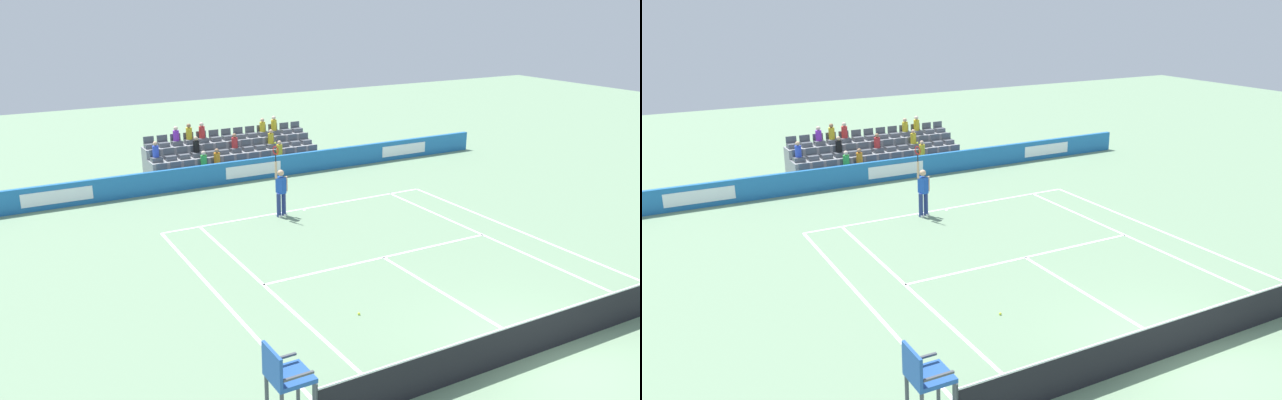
% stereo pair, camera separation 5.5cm
% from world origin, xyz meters
% --- Properties ---
extents(ground_plane, '(80.00, 80.00, 0.00)m').
position_xyz_m(ground_plane, '(0.00, 0.00, 0.00)').
color(ground_plane, gray).
extents(line_baseline, '(10.97, 0.10, 0.01)m').
position_xyz_m(line_baseline, '(0.00, -11.89, 0.00)').
color(line_baseline, white).
rests_on(line_baseline, ground).
extents(line_service, '(8.23, 0.10, 0.01)m').
position_xyz_m(line_service, '(0.00, -6.40, 0.00)').
color(line_service, white).
rests_on(line_service, ground).
extents(line_centre_service, '(0.10, 6.40, 0.01)m').
position_xyz_m(line_centre_service, '(0.00, -3.20, 0.00)').
color(line_centre_service, white).
rests_on(line_centre_service, ground).
extents(line_singles_sideline_left, '(0.10, 11.89, 0.01)m').
position_xyz_m(line_singles_sideline_left, '(4.12, -5.95, 0.00)').
color(line_singles_sideline_left, white).
rests_on(line_singles_sideline_left, ground).
extents(line_singles_sideline_right, '(0.10, 11.89, 0.01)m').
position_xyz_m(line_singles_sideline_right, '(-4.12, -5.95, 0.00)').
color(line_singles_sideline_right, white).
rests_on(line_singles_sideline_right, ground).
extents(line_doubles_sideline_left, '(0.10, 11.89, 0.01)m').
position_xyz_m(line_doubles_sideline_left, '(5.49, -5.95, 0.00)').
color(line_doubles_sideline_left, white).
rests_on(line_doubles_sideline_left, ground).
extents(line_doubles_sideline_right, '(0.10, 11.89, 0.01)m').
position_xyz_m(line_doubles_sideline_right, '(-5.49, -5.95, 0.00)').
color(line_doubles_sideline_right, white).
rests_on(line_doubles_sideline_right, ground).
extents(line_centre_mark, '(0.10, 0.20, 0.01)m').
position_xyz_m(line_centre_mark, '(0.00, -11.79, 0.00)').
color(line_centre_mark, white).
rests_on(line_centre_mark, ground).
extents(sponsor_barrier, '(24.54, 0.22, 0.94)m').
position_xyz_m(sponsor_barrier, '(0.00, -16.63, 0.47)').
color(sponsor_barrier, '#1E66AD').
rests_on(sponsor_barrier, ground).
extents(tennis_net, '(11.97, 0.10, 1.07)m').
position_xyz_m(tennis_net, '(0.00, 0.00, 0.49)').
color(tennis_net, '#33383D').
rests_on(tennis_net, ground).
extents(tennis_player, '(0.54, 0.41, 2.85)m').
position_xyz_m(tennis_player, '(1.07, -11.53, 0.99)').
color(tennis_player, navy).
rests_on(tennis_player, ground).
extents(umpire_chair, '(0.70, 0.70, 2.34)m').
position_xyz_m(umpire_chair, '(6.76, 0.50, 1.52)').
color(umpire_chair, '#474C54').
rests_on(umpire_chair, ground).
extents(stadium_stand, '(8.06, 2.85, 2.20)m').
position_xyz_m(stadium_stand, '(0.01, -18.95, 0.56)').
color(stadium_stand, gray).
rests_on(stadium_stand, ground).
extents(loose_tennis_ball, '(0.07, 0.07, 0.07)m').
position_xyz_m(loose_tennis_ball, '(2.71, -3.56, 0.03)').
color(loose_tennis_ball, '#D1E533').
rests_on(loose_tennis_ball, ground).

